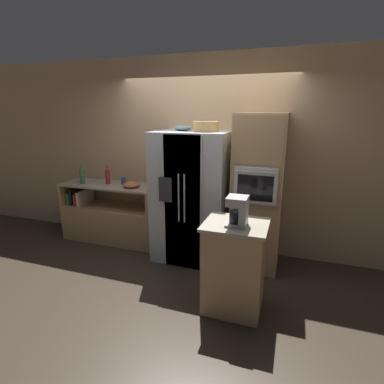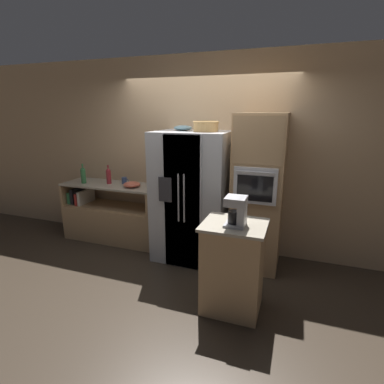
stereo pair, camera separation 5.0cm
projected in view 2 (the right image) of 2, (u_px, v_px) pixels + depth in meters
ground_plane at (195, 256)px, 4.34m from camera, size 20.00×20.00×0.00m
wall_back at (206, 156)px, 4.38m from camera, size 12.00×0.06×2.80m
counter_left at (113, 219)px, 4.86m from camera, size 1.56×0.56×0.92m
refrigerator at (192, 196)px, 4.14m from camera, size 1.00×0.83×1.78m
wall_oven at (258, 193)px, 3.88m from camera, size 0.62×0.74×2.01m
island_counter at (233, 267)px, 3.08m from camera, size 0.63×0.56×0.95m
wicker_basket at (206, 126)px, 3.81m from camera, size 0.33×0.33×0.13m
fruit_bowl at (183, 128)px, 4.03m from camera, size 0.25×0.25×0.07m
bottle_tall at (83, 175)px, 4.73m from camera, size 0.08×0.08×0.31m
bottle_short at (109, 176)px, 4.69m from camera, size 0.07×0.07×0.30m
mug at (124, 181)px, 4.70m from camera, size 0.12×0.08×0.11m
mixing_bowl at (132, 184)px, 4.50m from camera, size 0.26×0.26×0.08m
coffee_maker at (238, 210)px, 2.86m from camera, size 0.20×0.21×0.29m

